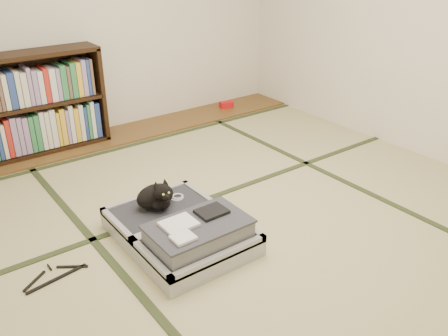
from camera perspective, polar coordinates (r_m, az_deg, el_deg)
floor at (r=3.42m, az=2.84°, el=-6.05°), size 4.50×4.50×0.00m
wood_strip at (r=4.95m, az=-11.95°, el=4.03°), size 4.00×0.50×0.02m
red_item at (r=5.60m, az=0.28°, el=7.64°), size 0.16×0.12×0.07m
room_shell at (r=2.92m, az=3.50°, el=19.08°), size 4.50×4.50×4.50m
tatami_borders at (r=3.76m, az=-1.93°, el=-2.81°), size 4.00×4.50×0.01m
bookcase at (r=4.61m, az=-22.59°, el=6.79°), size 1.37×0.31×0.92m
suitcase at (r=3.11m, az=-4.96°, el=-7.55°), size 0.70×0.93×0.27m
cat at (r=3.26m, az=-8.06°, el=-3.40°), size 0.31×0.31×0.25m
cable_coil at (r=3.40m, az=-5.65°, el=-3.50°), size 0.10×0.10×0.02m
hanger at (r=3.04m, az=-19.64°, el=-12.14°), size 0.39×0.20×0.01m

